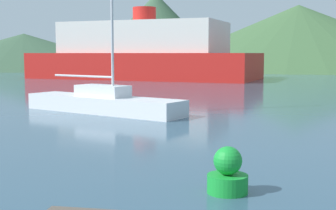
% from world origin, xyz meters
% --- Properties ---
extents(sailboat_inner, '(8.10, 5.26, 9.32)m').
position_xyz_m(sailboat_inner, '(-3.12, 21.27, 0.50)').
color(sailboat_inner, silver).
rests_on(sailboat_inner, ground_plane).
extents(ferry_distant, '(25.69, 15.50, 7.60)m').
position_xyz_m(ferry_distant, '(-6.33, 50.59, 2.65)').
color(ferry_distant, red).
rests_on(ferry_distant, ground_plane).
extents(buoy_marker, '(0.80, 0.80, 0.91)m').
position_xyz_m(buoy_marker, '(2.52, 9.48, 0.38)').
color(buoy_marker, green).
rests_on(buoy_marker, ground_plane).
extents(hill_west, '(42.45, 42.45, 6.30)m').
position_xyz_m(hill_west, '(-34.38, 82.78, 3.15)').
color(hill_west, '#38563D').
rests_on(hill_west, ground_plane).
extents(hill_central, '(28.43, 28.43, 14.32)m').
position_xyz_m(hill_central, '(-11.36, 92.38, 7.16)').
color(hill_central, '#38563D').
rests_on(hill_central, ground_plane).
extents(hill_east, '(54.73, 54.73, 11.45)m').
position_xyz_m(hill_east, '(15.31, 88.79, 5.73)').
color(hill_east, '#3D6038').
rests_on(hill_east, ground_plane).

